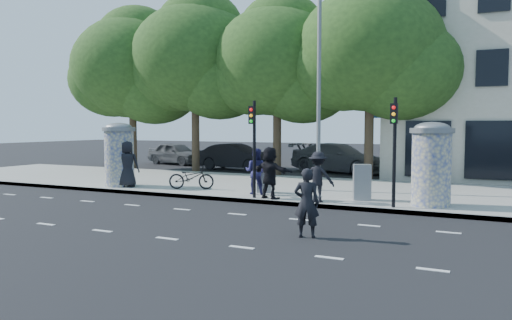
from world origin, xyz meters
The scene contains 25 objects.
ground centered at (0.00, 0.00, 0.00)m, with size 120.00×120.00×0.00m, color black.
sidewalk centered at (0.00, 7.50, 0.07)m, with size 40.00×8.00×0.15m, color gray.
curb centered at (0.00, 3.55, 0.07)m, with size 40.00×0.10×0.16m, color slate.
lane_dash_near centered at (0.00, -2.20, 0.00)m, with size 32.00×0.12×0.01m, color silver.
lane_dash_far centered at (0.00, 1.40, 0.00)m, with size 32.00×0.12×0.01m, color silver.
ad_column_left centered at (-7.20, 4.50, 1.54)m, with size 1.36×1.36×2.65m.
ad_column_right centered at (5.20, 4.70, 1.54)m, with size 1.36×1.36×2.65m.
traffic_pole_near centered at (-0.60, 3.79, 2.23)m, with size 0.22×0.31×3.40m.
traffic_pole_far centered at (4.20, 3.79, 2.23)m, with size 0.22×0.31×3.40m.
street_lamp centered at (0.80, 6.63, 4.79)m, with size 0.25×0.93×8.00m.
tree_far_left centered at (-13.00, 12.50, 6.19)m, with size 7.20×7.20×9.26m.
tree_mid_left centered at (-8.50, 12.50, 6.50)m, with size 7.20×7.20×9.57m.
tree_near_left centered at (-3.50, 12.70, 6.06)m, with size 6.80×6.80×8.97m.
tree_center centered at (1.50, 12.30, 6.31)m, with size 7.00×7.00×9.30m.
ped_a centered at (-6.62, 4.32, 1.10)m, with size 0.93×0.60×1.90m, color black.
ped_c centered at (-0.95, 4.71, 1.00)m, with size 0.82×0.64×1.70m, color navy.
ped_d centered at (1.74, 3.85, 0.99)m, with size 1.08×0.62×1.68m, color black.
ped_f centered at (-0.02, 3.88, 1.05)m, with size 1.68×0.60×1.81m, color black.
man_road centered at (2.95, -0.64, 0.84)m, with size 0.61×0.40×1.68m, color black.
bicycle centered at (-3.89, 4.89, 0.62)m, with size 1.81×0.63×0.95m, color black.
cabinet_left centered at (-0.85, 5.24, 0.70)m, with size 0.53×0.38×1.11m, color gray.
cabinet_right centered at (2.94, 4.97, 0.76)m, with size 0.58×0.42×1.22m, color gray.
car_left centered at (-12.80, 16.79, 0.76)m, with size 4.45×1.79×1.52m, color #4A4C50.
car_mid centered at (-7.04, 14.75, 0.79)m, with size 4.78×1.67×1.58m, color black.
car_right centered at (-1.00, 15.80, 0.83)m, with size 5.73×2.33×1.66m, color #55565C.
Camera 1 is at (6.94, -11.85, 2.70)m, focal length 35.00 mm.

